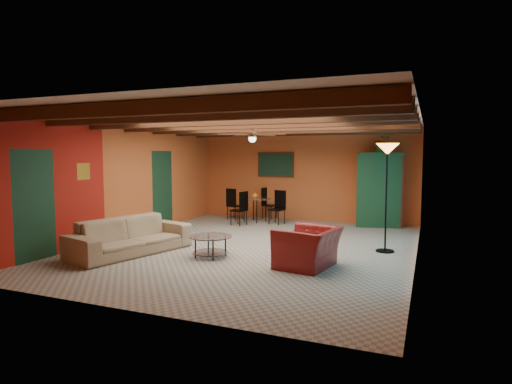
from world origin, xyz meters
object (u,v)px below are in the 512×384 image
at_px(dining_table, 255,205).
at_px(vase, 255,186).
at_px(coffee_table, 211,246).
at_px(floor_lamp, 386,198).
at_px(armchair, 308,247).
at_px(potted_plant, 381,146).
at_px(armoire, 380,191).
at_px(sofa, 131,236).

distance_m(dining_table, vase, 0.56).
bearing_deg(coffee_table, floor_lamp, 29.65).
bearing_deg(dining_table, armchair, -57.17).
relative_size(coffee_table, vase, 4.64).
distance_m(armchair, potted_plant, 5.23).
bearing_deg(armoire, floor_lamp, -95.00).
bearing_deg(potted_plant, vase, -170.80).
height_order(sofa, dining_table, dining_table).
bearing_deg(armchair, sofa, -74.80).
relative_size(floor_lamp, vase, 12.47).
xyz_separation_m(sofa, vase, (0.74, 4.63, 0.69)).
xyz_separation_m(dining_table, potted_plant, (3.44, 0.56, 1.71)).
distance_m(sofa, floor_lamp, 5.12).
bearing_deg(armchair, armoire, -178.35).
bearing_deg(potted_plant, dining_table, -170.80).
bearing_deg(dining_table, armoire, 9.20).
bearing_deg(vase, potted_plant, 9.20).
distance_m(dining_table, armoire, 3.52).
bearing_deg(vase, dining_table, 116.57).
bearing_deg(sofa, vase, 5.95).
bearing_deg(sofa, armoire, -23.84).
bearing_deg(coffee_table, sofa, -167.83).
xyz_separation_m(armchair, armoire, (0.67, 4.84, 0.63)).
relative_size(dining_table, potted_plant, 3.74).
distance_m(armchair, dining_table, 5.10).
xyz_separation_m(dining_table, vase, (0.00, -0.00, 0.56)).
bearing_deg(sofa, coffee_table, -62.84).
height_order(armchair, floor_lamp, floor_lamp).
height_order(armoire, vase, armoire).
height_order(sofa, armchair, sofa).
height_order(dining_table, armoire, armoire).
bearing_deg(armchair, coffee_table, -80.37).
bearing_deg(armchair, potted_plant, -178.35).
bearing_deg(coffee_table, dining_table, 101.27).
relative_size(armoire, floor_lamp, 0.89).
distance_m(armchair, floor_lamp, 2.19).
distance_m(coffee_table, vase, 4.45).
relative_size(dining_table, armoire, 0.94).
bearing_deg(coffee_table, armchair, 0.06).
bearing_deg(dining_table, floor_lamp, -33.36).
xyz_separation_m(sofa, potted_plant, (4.18, 5.19, 1.84)).
distance_m(floor_lamp, potted_plant, 3.34).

